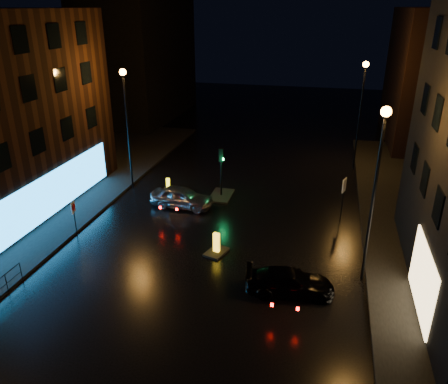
{
  "coord_description": "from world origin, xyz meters",
  "views": [
    {
      "loc": [
        5.59,
        -12.75,
        12.14
      ],
      "look_at": [
        0.37,
        8.43,
        2.8
      ],
      "focal_mm": 35.0,
      "sensor_mm": 36.0,
      "label": 1
    }
  ],
  "objects_px": {
    "silver_hatchback": "(182,197)",
    "road_sign_right": "(344,189)",
    "traffic_signal": "(221,190)",
    "dark_sedan": "(290,282)",
    "road_sign_left": "(74,210)",
    "bollard_far": "(168,188)",
    "bollard_near": "(216,249)"
  },
  "relations": [
    {
      "from": "bollard_far",
      "to": "road_sign_right",
      "type": "xyz_separation_m",
      "value": [
        11.92,
        -1.5,
        1.74
      ]
    },
    {
      "from": "dark_sedan",
      "to": "bollard_near",
      "type": "height_order",
      "value": "bollard_near"
    },
    {
      "from": "traffic_signal",
      "to": "silver_hatchback",
      "type": "distance_m",
      "value": 3.07
    },
    {
      "from": "bollard_near",
      "to": "dark_sedan",
      "type": "bearing_deg",
      "value": -15.06
    },
    {
      "from": "silver_hatchback",
      "to": "bollard_far",
      "type": "relative_size",
      "value": 3.42
    },
    {
      "from": "silver_hatchback",
      "to": "bollard_near",
      "type": "height_order",
      "value": "silver_hatchback"
    },
    {
      "from": "silver_hatchback",
      "to": "road_sign_left",
      "type": "xyz_separation_m",
      "value": [
        -4.62,
        -5.08,
        0.9
      ]
    },
    {
      "from": "dark_sedan",
      "to": "bollard_far",
      "type": "distance_m",
      "value": 13.92
    },
    {
      "from": "road_sign_right",
      "to": "road_sign_left",
      "type": "bearing_deg",
      "value": 40.08
    },
    {
      "from": "road_sign_left",
      "to": "road_sign_right",
      "type": "height_order",
      "value": "road_sign_right"
    },
    {
      "from": "silver_hatchback",
      "to": "dark_sedan",
      "type": "distance_m",
      "value": 10.96
    },
    {
      "from": "road_sign_left",
      "to": "bollard_far",
      "type": "bearing_deg",
      "value": 57.0
    },
    {
      "from": "bollard_near",
      "to": "road_sign_right",
      "type": "distance_m",
      "value": 8.9
    },
    {
      "from": "silver_hatchback",
      "to": "road_sign_right",
      "type": "relative_size",
      "value": 1.56
    },
    {
      "from": "road_sign_left",
      "to": "traffic_signal",
      "type": "bearing_deg",
      "value": 35.16
    },
    {
      "from": "silver_hatchback",
      "to": "road_sign_left",
      "type": "distance_m",
      "value": 6.92
    },
    {
      "from": "bollard_far",
      "to": "road_sign_left",
      "type": "relative_size",
      "value": 0.56
    },
    {
      "from": "bollard_near",
      "to": "bollard_far",
      "type": "xyz_separation_m",
      "value": [
        -5.5,
        7.44,
        -0.06
      ]
    },
    {
      "from": "silver_hatchback",
      "to": "road_sign_left",
      "type": "bearing_deg",
      "value": 140.32
    },
    {
      "from": "traffic_signal",
      "to": "dark_sedan",
      "type": "height_order",
      "value": "traffic_signal"
    },
    {
      "from": "road_sign_right",
      "to": "bollard_far",
      "type": "bearing_deg",
      "value": 10.95
    },
    {
      "from": "traffic_signal",
      "to": "road_sign_left",
      "type": "xyz_separation_m",
      "value": [
        -6.7,
        -7.33,
        1.08
      ]
    },
    {
      "from": "silver_hatchback",
      "to": "road_sign_right",
      "type": "bearing_deg",
      "value": -82.62
    },
    {
      "from": "bollard_far",
      "to": "bollard_near",
      "type": "bearing_deg",
      "value": -64.61
    },
    {
      "from": "traffic_signal",
      "to": "road_sign_left",
      "type": "height_order",
      "value": "traffic_signal"
    },
    {
      "from": "dark_sedan",
      "to": "road_sign_right",
      "type": "relative_size",
      "value": 1.55
    },
    {
      "from": "dark_sedan",
      "to": "bollard_near",
      "type": "relative_size",
      "value": 2.56
    },
    {
      "from": "bollard_near",
      "to": "road_sign_right",
      "type": "relative_size",
      "value": 0.6
    },
    {
      "from": "dark_sedan",
      "to": "bollard_near",
      "type": "distance_m",
      "value": 4.89
    },
    {
      "from": "bollard_near",
      "to": "road_sign_left",
      "type": "xyz_separation_m",
      "value": [
        -8.29,
        0.01,
        1.32
      ]
    },
    {
      "from": "dark_sedan",
      "to": "bollard_far",
      "type": "height_order",
      "value": "dark_sedan"
    },
    {
      "from": "dark_sedan",
      "to": "road_sign_right",
      "type": "height_order",
      "value": "road_sign_right"
    }
  ]
}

